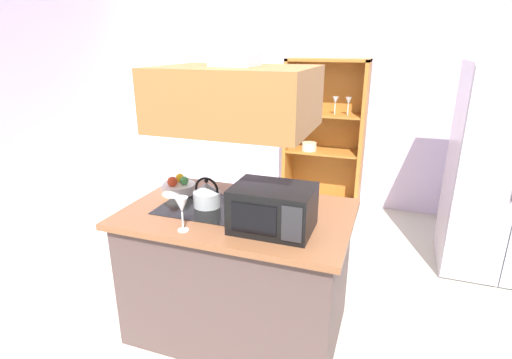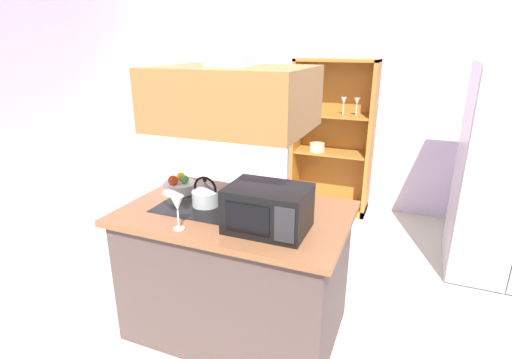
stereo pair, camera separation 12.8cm
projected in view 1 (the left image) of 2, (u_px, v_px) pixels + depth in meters
wall_back at (338, 94)px, 4.69m from camera, size 6.00×0.12×2.70m
kitchen_island at (239, 271)px, 2.70m from camera, size 1.45×0.95×0.90m
range_hood at (236, 77)px, 2.28m from camera, size 0.90×0.70×1.26m
refrigerator at (510, 173)px, 3.31m from camera, size 0.90×0.77×1.80m
dish_cabinet at (324, 144)px, 4.71m from camera, size 0.91×0.40×1.77m
kettle at (207, 194)px, 2.60m from camera, size 0.18×0.18×0.20m
cutting_board at (259, 196)px, 2.78m from camera, size 0.36×0.27×0.02m
microwave at (273, 208)px, 2.26m from camera, size 0.46×0.35×0.26m
wine_glass_on_counter at (182, 206)px, 2.24m from camera, size 0.08×0.08×0.21m
fruit_bowl at (178, 187)px, 2.84m from camera, size 0.24×0.24×0.14m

